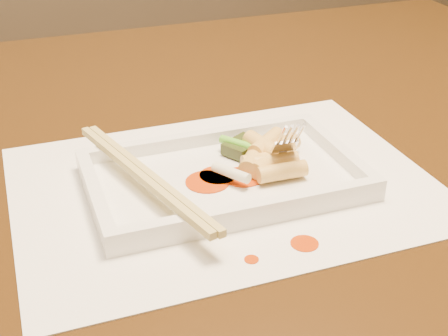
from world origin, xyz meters
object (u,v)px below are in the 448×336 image
object	(u,v)px
chopstick_a	(140,176)
fork	(286,90)
plate_base	(224,181)
table	(138,233)
placemat	(224,185)

from	to	relation	value
chopstick_a	fork	bearing A→B (deg)	6.75
plate_base	chopstick_a	size ratio (longest dim) A/B	1.11
plate_base	fork	world-z (taller)	fork
plate_base	chopstick_a	xyz separation A→B (m)	(-0.08, 0.00, 0.02)
table	chopstick_a	xyz separation A→B (m)	(-0.01, -0.09, 0.13)
table	placemat	bearing A→B (deg)	-53.09
plate_base	fork	xyz separation A→B (m)	(0.07, 0.02, 0.08)
chopstick_a	placemat	bearing A→B (deg)	0.00
placemat	fork	world-z (taller)	fork
table	placemat	size ratio (longest dim) A/B	3.50
table	placemat	world-z (taller)	placemat
table	fork	xyz separation A→B (m)	(0.14, -0.08, 0.18)
chopstick_a	plate_base	bearing A→B (deg)	0.00
chopstick_a	fork	xyz separation A→B (m)	(0.15, 0.02, 0.06)
table	chopstick_a	size ratio (longest dim) A/B	5.96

